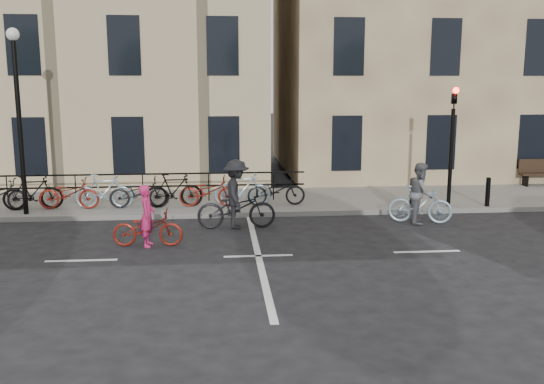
{
  "coord_description": "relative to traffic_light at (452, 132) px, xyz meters",
  "views": [
    {
      "loc": [
        -0.9,
        -13.44,
        4.02
      ],
      "look_at": [
        0.51,
        2.16,
        1.1
      ],
      "focal_mm": 40.0,
      "sensor_mm": 36.0,
      "label": 1
    }
  ],
  "objects": [
    {
      "name": "bollard_west",
      "position": [
        1.2,
        -0.09,
        -1.85
      ],
      "size": [
        0.14,
        0.14,
        0.9
      ],
      "primitive_type": "cylinder",
      "color": "black",
      "rests_on": "sidewalk"
    },
    {
      "name": "cyclist_grey",
      "position": [
        -1.41,
        -1.46,
        -1.75
      ],
      "size": [
        1.86,
        1.01,
        1.73
      ],
      "rotation": [
        0.0,
        0.0,
        1.27
      ],
      "color": "#95B3C3",
      "rests_on": "ground"
    },
    {
      "name": "cyclist_pink",
      "position": [
        -8.83,
        -3.22,
        -1.93
      ],
      "size": [
        1.74,
        0.69,
        1.52
      ],
      "rotation": [
        0.0,
        0.0,
        1.51
      ],
      "color": "maroon",
      "rests_on": "ground"
    },
    {
      "name": "bench",
      "position": [
        4.8,
        3.39,
        -1.78
      ],
      "size": [
        1.6,
        0.41,
        0.97
      ],
      "color": "black",
      "rests_on": "sidewalk"
    },
    {
      "name": "sidewalk",
      "position": [
        -10.2,
        1.66,
        -2.38
      ],
      "size": [
        46.0,
        4.0,
        0.15
      ],
      "primitive_type": "cube",
      "color": "slate",
      "rests_on": "ground"
    },
    {
      "name": "building_east",
      "position": [
        2.8,
        8.66,
        3.7
      ],
      "size": [
        14.0,
        10.0,
        12.0
      ],
      "primitive_type": "cube",
      "color": "#987D5C",
      "rests_on": "sidewalk"
    },
    {
      "name": "parked_bikes",
      "position": [
        -9.5,
        0.7,
        -1.81
      ],
      "size": [
        10.4,
        1.23,
        1.05
      ],
      "color": "black",
      "rests_on": "sidewalk"
    },
    {
      "name": "building_west",
      "position": [
        -15.2,
        8.66,
        2.7
      ],
      "size": [
        20.0,
        10.0,
        10.0
      ],
      "primitive_type": "cube",
      "color": "tan",
      "rests_on": "sidewalk"
    },
    {
      "name": "cyclist_dark",
      "position": [
        -6.61,
        -1.6,
        -1.71
      ],
      "size": [
        2.14,
        1.24,
        1.9
      ],
      "rotation": [
        0.0,
        0.0,
        1.59
      ],
      "color": "black",
      "rests_on": "ground"
    },
    {
      "name": "lamp_post",
      "position": [
        -12.7,
        0.06,
        1.04
      ],
      "size": [
        0.36,
        0.36,
        5.28
      ],
      "color": "black",
      "rests_on": "sidewalk"
    },
    {
      "name": "bollard_east",
      "position": [
        -1.2,
        -0.09,
        -1.85
      ],
      "size": [
        0.14,
        0.14,
        0.9
      ],
      "primitive_type": "cylinder",
      "color": "black",
      "rests_on": "sidewalk"
    },
    {
      "name": "traffic_light",
      "position": [
        0.0,
        0.0,
        0.0
      ],
      "size": [
        0.18,
        0.3,
        3.9
      ],
      "color": "black",
      "rests_on": "sidewalk"
    },
    {
      "name": "ground",
      "position": [
        -6.2,
        -4.34,
        -2.45
      ],
      "size": [
        120.0,
        120.0,
        0.0
      ],
      "primitive_type": "plane",
      "color": "black",
      "rests_on": "ground"
    }
  ]
}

